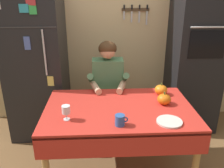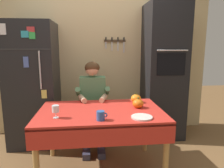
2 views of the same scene
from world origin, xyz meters
name	(u,v)px [view 2 (image 2 of 2)]	position (x,y,z in m)	size (l,w,h in m)	color
back_wall_assembly	(100,56)	(0.05, 1.35, 1.30)	(3.70, 0.13, 2.60)	#D1B784
refrigerator	(34,84)	(-0.95, 0.96, 0.90)	(0.68, 0.71, 1.80)	black
wall_oven	(163,72)	(1.05, 1.00, 1.05)	(0.60, 0.64, 2.10)	black
dining_table	(101,118)	(0.00, 0.08, 0.66)	(1.40, 0.90, 0.74)	tan
chair_behind_person	(93,109)	(-0.08, 0.87, 0.51)	(0.40, 0.40, 0.93)	brown
seated_person	(93,98)	(-0.08, 0.68, 0.74)	(0.47, 0.55, 1.25)	#38384C
coffee_mug	(101,116)	(-0.02, -0.22, 0.79)	(0.11, 0.08, 0.09)	#2D569E
wine_glass	(56,109)	(-0.47, -0.11, 0.83)	(0.07, 0.07, 0.13)	white
pumpkin_large	(138,103)	(0.44, 0.14, 0.79)	(0.13, 0.13, 0.13)	orange
pumpkin_medium	(136,98)	(0.47, 0.37, 0.79)	(0.13, 0.13, 0.13)	orange
serving_tray	(142,117)	(0.40, -0.20, 0.75)	(0.22, 0.22, 0.02)	silver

